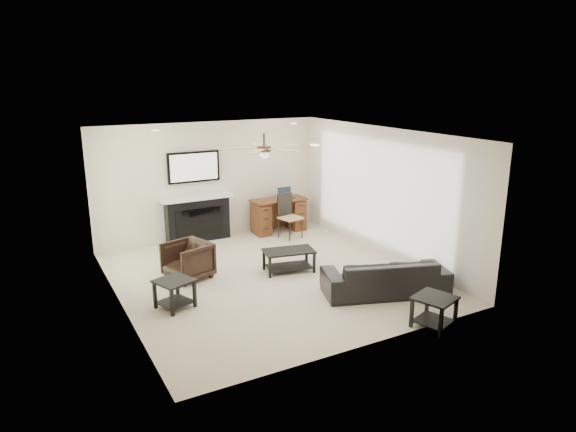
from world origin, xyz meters
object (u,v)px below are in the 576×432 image
Objects in this scene: armchair at (188,260)px; coffee_table at (289,261)px; sofa at (385,276)px; fireplace_unit at (197,197)px; desk at (279,215)px.

armchair reaches higher than coffee_table.
fireplace_unit reaches higher than sofa.
fireplace_unit reaches higher than coffee_table.
desk is at bearing 106.26° from armchair.
sofa is 1.84m from coffee_table.
desk is at bearing -72.24° from sofa.
fireplace_unit is at bearing 119.71° from coffee_table.
coffee_table is 0.74× the size of desk.
sofa is 3.37m from armchair.
fireplace_unit is 1.92m from desk.
sofa is 1.05× the size of fireplace_unit.
armchair is 2.24m from fireplace_unit.
desk is (0.09, 3.88, 0.09)m from sofa.
coffee_table is at bearing 55.62° from armchair.
fireplace_unit is 1.57× the size of desk.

